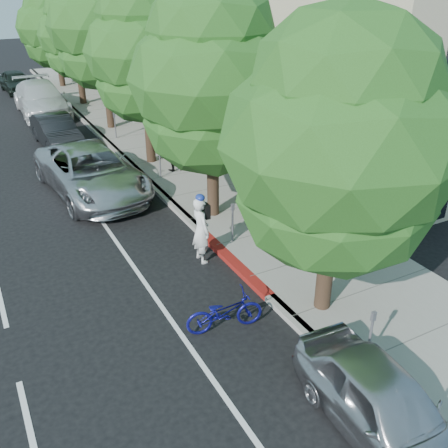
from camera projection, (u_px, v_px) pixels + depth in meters
ground at (250, 281)px, 13.78m from camera, size 120.00×120.00×0.00m
sidewalk at (200, 172)px, 20.99m from camera, size 4.60×56.00×0.15m
curb at (148, 181)px, 20.02m from camera, size 0.30×56.00×0.15m
curb_red_segment at (232, 262)px, 14.53m from camera, size 0.32×4.00×0.15m
storefront_building at (236, 46)px, 30.33m from camera, size 10.00×36.00×7.00m
street_tree_0 at (339, 147)px, 10.62m from camera, size 5.27×5.27×7.27m
street_tree_1 at (212, 82)px, 15.19m from camera, size 5.13×5.13×7.65m
street_tree_2 at (144, 53)px, 19.86m from camera, size 4.77×4.77×7.64m
street_tree_3 at (101, 27)px, 24.37m from camera, size 5.26×5.26×8.38m
street_tree_4 at (75, 36)px, 29.53m from camera, size 4.35×4.35×6.79m
street_tree_5 at (55, 28)px, 34.28m from camera, size 5.15×5.15×6.92m
cyclist at (201, 230)px, 14.30m from camera, size 0.50×0.74×2.00m
bicycle at (225, 312)px, 11.72m from camera, size 1.96×0.97×0.98m
silver_suv at (91, 172)px, 18.73m from camera, size 3.47×6.56×1.76m
dark_sedan at (56, 131)px, 23.90m from camera, size 1.81×4.53×1.47m
white_pickup at (41, 99)px, 29.11m from camera, size 2.60×6.33×1.83m
dark_suv_far at (16, 82)px, 34.50m from camera, size 2.04×4.39×1.45m
near_car_a at (384, 406)px, 8.93m from camera, size 1.92×4.20×1.40m
pedestrian at (173, 152)px, 20.57m from camera, size 0.83×0.67×1.60m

